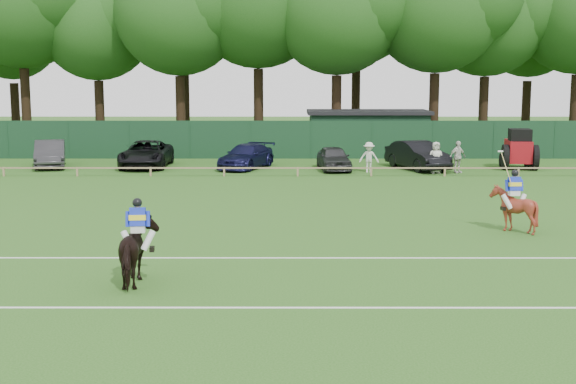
{
  "coord_description": "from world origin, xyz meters",
  "views": [
    {
      "loc": [
        0.54,
        -23.48,
        5.41
      ],
      "look_at": [
        0.5,
        3.0,
        1.4
      ],
      "focal_mm": 48.0,
      "sensor_mm": 36.0,
      "label": 1
    }
  ],
  "objects_px": {
    "utility_shed": "(368,132)",
    "spectator_left": "(369,157)",
    "sedan_grey": "(50,154)",
    "horse_dark": "(139,252)",
    "tractor": "(519,150)",
    "horse_chestnut": "(513,209)",
    "suv_black": "(146,154)",
    "hatch_grey": "(334,158)",
    "sedan_navy": "(246,156)",
    "spectator_mid": "(457,157)",
    "spectator_right": "(436,158)",
    "estate_black": "(418,155)"
  },
  "relations": [
    {
      "from": "horse_chestnut",
      "to": "spectator_right",
      "type": "xyz_separation_m",
      "value": [
        0.36,
        16.27,
        0.08
      ]
    },
    {
      "from": "horse_chestnut",
      "to": "utility_shed",
      "type": "height_order",
      "value": "utility_shed"
    },
    {
      "from": "suv_black",
      "to": "hatch_grey",
      "type": "height_order",
      "value": "suv_black"
    },
    {
      "from": "utility_shed",
      "to": "tractor",
      "type": "relative_size",
      "value": 2.79
    },
    {
      "from": "utility_shed",
      "to": "sedan_grey",
      "type": "bearing_deg",
      "value": -158.41
    },
    {
      "from": "sedan_grey",
      "to": "hatch_grey",
      "type": "xyz_separation_m",
      "value": [
        16.86,
        -1.45,
        -0.11
      ]
    },
    {
      "from": "tractor",
      "to": "sedan_grey",
      "type": "bearing_deg",
      "value": -174.8
    },
    {
      "from": "hatch_grey",
      "to": "spectator_right",
      "type": "relative_size",
      "value": 2.31
    },
    {
      "from": "sedan_grey",
      "to": "horse_dark",
      "type": "bearing_deg",
      "value": -84.06
    },
    {
      "from": "horse_dark",
      "to": "sedan_grey",
      "type": "relative_size",
      "value": 0.42
    },
    {
      "from": "horse_dark",
      "to": "tractor",
      "type": "bearing_deg",
      "value": -129.58
    },
    {
      "from": "sedan_navy",
      "to": "spectator_mid",
      "type": "relative_size",
      "value": 2.72
    },
    {
      "from": "sedan_grey",
      "to": "spectator_mid",
      "type": "height_order",
      "value": "spectator_mid"
    },
    {
      "from": "utility_shed",
      "to": "tractor",
      "type": "xyz_separation_m",
      "value": [
        7.96,
        -8.65,
        -0.42
      ]
    },
    {
      "from": "spectator_left",
      "to": "utility_shed",
      "type": "height_order",
      "value": "utility_shed"
    },
    {
      "from": "suv_black",
      "to": "spectator_right",
      "type": "height_order",
      "value": "spectator_right"
    },
    {
      "from": "horse_chestnut",
      "to": "estate_black",
      "type": "distance_m",
      "value": 18.12
    },
    {
      "from": "sedan_navy",
      "to": "spectator_left",
      "type": "relative_size",
      "value": 2.86
    },
    {
      "from": "horse_dark",
      "to": "tractor",
      "type": "distance_m",
      "value": 30.64
    },
    {
      "from": "horse_dark",
      "to": "horse_chestnut",
      "type": "xyz_separation_m",
      "value": [
        11.76,
        6.88,
        -0.06
      ]
    },
    {
      "from": "spectator_left",
      "to": "suv_black",
      "type": "bearing_deg",
      "value": 172.43
    },
    {
      "from": "hatch_grey",
      "to": "tractor",
      "type": "height_order",
      "value": "tractor"
    },
    {
      "from": "spectator_mid",
      "to": "estate_black",
      "type": "bearing_deg",
      "value": 114.41
    },
    {
      "from": "horse_chestnut",
      "to": "horse_dark",
      "type": "bearing_deg",
      "value": 26.42
    },
    {
      "from": "spectator_mid",
      "to": "tractor",
      "type": "relative_size",
      "value": 0.6
    },
    {
      "from": "spectator_left",
      "to": "horse_dark",
      "type": "bearing_deg",
      "value": -106.82
    },
    {
      "from": "spectator_left",
      "to": "utility_shed",
      "type": "xyz_separation_m",
      "value": [
        0.95,
        10.27,
        0.68
      ]
    },
    {
      "from": "sedan_grey",
      "to": "spectator_left",
      "type": "relative_size",
      "value": 2.84
    },
    {
      "from": "spectator_left",
      "to": "spectator_right",
      "type": "height_order",
      "value": "spectator_right"
    },
    {
      "from": "sedan_grey",
      "to": "utility_shed",
      "type": "xyz_separation_m",
      "value": [
        19.75,
        7.81,
        0.73
      ]
    },
    {
      "from": "horse_dark",
      "to": "utility_shed",
      "type": "xyz_separation_m",
      "value": [
        9.39,
        33.9,
        0.67
      ]
    },
    {
      "from": "horse_chestnut",
      "to": "estate_black",
      "type": "relative_size",
      "value": 0.32
    },
    {
      "from": "sedan_navy",
      "to": "hatch_grey",
      "type": "relative_size",
      "value": 1.2
    },
    {
      "from": "horse_chestnut",
      "to": "spectator_right",
      "type": "height_order",
      "value": "spectator_right"
    },
    {
      "from": "horse_dark",
      "to": "sedan_navy",
      "type": "height_order",
      "value": "horse_dark"
    },
    {
      "from": "utility_shed",
      "to": "spectator_left",
      "type": "bearing_deg",
      "value": -95.31
    },
    {
      "from": "spectator_mid",
      "to": "suv_black",
      "type": "bearing_deg",
      "value": 146.11
    },
    {
      "from": "sedan_navy",
      "to": "suv_black",
      "type": "bearing_deg",
      "value": -164.14
    },
    {
      "from": "horse_dark",
      "to": "estate_black",
      "type": "distance_m",
      "value": 27.48
    },
    {
      "from": "spectator_right",
      "to": "horse_dark",
      "type": "bearing_deg",
      "value": -122.94
    },
    {
      "from": "hatch_grey",
      "to": "tractor",
      "type": "relative_size",
      "value": 1.36
    },
    {
      "from": "horse_chestnut",
      "to": "spectator_mid",
      "type": "bearing_deg",
      "value": -99.48
    },
    {
      "from": "sedan_navy",
      "to": "utility_shed",
      "type": "distance_m",
      "value": 11.64
    },
    {
      "from": "horse_dark",
      "to": "horse_chestnut",
      "type": "bearing_deg",
      "value": -154.76
    },
    {
      "from": "sedan_grey",
      "to": "estate_black",
      "type": "relative_size",
      "value": 0.97
    },
    {
      "from": "horse_chestnut",
      "to": "hatch_grey",
      "type": "xyz_separation_m",
      "value": [
        -5.26,
        17.75,
        -0.11
      ]
    },
    {
      "from": "suv_black",
      "to": "spectator_mid",
      "type": "distance_m",
      "value": 18.16
    },
    {
      "from": "hatch_grey",
      "to": "horse_chestnut",
      "type": "bearing_deg",
      "value": -79.43
    },
    {
      "from": "suv_black",
      "to": "spectator_mid",
      "type": "bearing_deg",
      "value": -8.8
    },
    {
      "from": "horse_chestnut",
      "to": "sedan_grey",
      "type": "distance_m",
      "value": 29.29
    }
  ]
}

